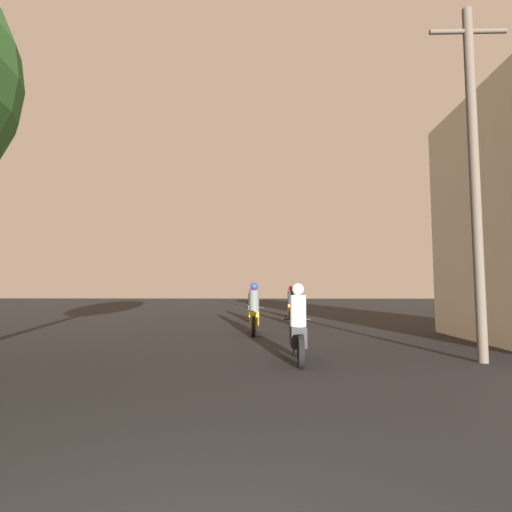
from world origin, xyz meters
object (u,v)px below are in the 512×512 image
(motorcycle_orange, at_px, (291,305))
(motorcycle_silver, at_px, (252,308))
(utility_pole_near, at_px, (474,172))
(motorcycle_yellow, at_px, (254,314))
(motorcycle_red, at_px, (300,311))
(motorcycle_black, at_px, (298,330))

(motorcycle_orange, bearing_deg, motorcycle_silver, -136.68)
(utility_pole_near, bearing_deg, motorcycle_orange, 103.55)
(motorcycle_yellow, xyz_separation_m, motorcycle_red, (1.70, 2.94, -0.06))
(motorcycle_red, relative_size, motorcycle_silver, 0.97)
(motorcycle_black, relative_size, motorcycle_yellow, 0.98)
(motorcycle_yellow, bearing_deg, motorcycle_red, 67.95)
(motorcycle_yellow, height_order, motorcycle_silver, motorcycle_yellow)
(motorcycle_black, distance_m, utility_pole_near, 4.85)
(motorcycle_yellow, relative_size, motorcycle_red, 1.02)
(motorcycle_black, bearing_deg, motorcycle_red, 85.59)
(motorcycle_black, bearing_deg, motorcycle_silver, 97.95)
(motorcycle_red, relative_size, motorcycle_orange, 0.92)
(motorcycle_red, height_order, motorcycle_silver, motorcycle_silver)
(motorcycle_silver, height_order, motorcycle_orange, motorcycle_orange)
(motorcycle_yellow, height_order, utility_pole_near, utility_pole_near)
(motorcycle_red, distance_m, motorcycle_silver, 3.07)
(motorcycle_orange, relative_size, utility_pole_near, 0.28)
(motorcycle_silver, relative_size, utility_pole_near, 0.27)
(motorcycle_black, height_order, motorcycle_yellow, motorcycle_yellow)
(motorcycle_orange, height_order, utility_pole_near, utility_pole_near)
(motorcycle_red, relative_size, utility_pole_near, 0.26)
(motorcycle_black, xyz_separation_m, motorcycle_yellow, (-1.04, 4.79, 0.02))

